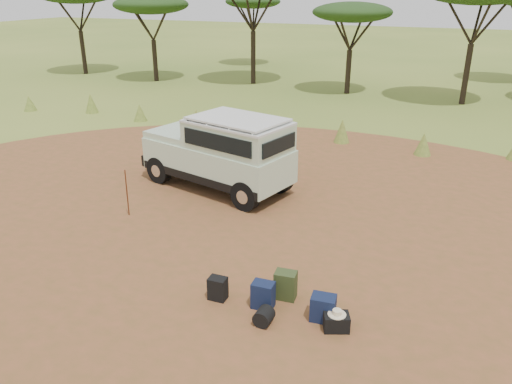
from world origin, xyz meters
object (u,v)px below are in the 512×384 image
at_px(walking_staff, 127,193).
at_px(duffel_navy, 323,308).
at_px(safari_vehicle, 221,154).
at_px(hard_case, 336,322).
at_px(backpack_navy, 263,295).
at_px(backpack_olive, 285,285).
at_px(backpack_black, 218,289).

xyz_separation_m(walking_staff, duffel_navy, (5.77, -2.23, -0.43)).
distance_m(safari_vehicle, hard_case, 7.02).
relative_size(safari_vehicle, duffel_navy, 9.97).
bearing_deg(hard_case, safari_vehicle, 110.56).
bearing_deg(duffel_navy, backpack_navy, 177.85).
xyz_separation_m(safari_vehicle, backpack_navy, (3.32, -4.99, -0.81)).
height_order(walking_staff, backpack_navy, walking_staff).
relative_size(backpack_olive, duffel_navy, 1.16).
height_order(duffel_navy, hard_case, duffel_navy).
xyz_separation_m(walking_staff, backpack_navy, (4.65, -2.29, -0.41)).
height_order(walking_staff, backpack_black, walking_staff).
bearing_deg(walking_staff, backpack_navy, -66.93).
height_order(backpack_olive, hard_case, backpack_olive).
xyz_separation_m(walking_staff, backpack_olive, (4.93, -1.85, -0.39)).
xyz_separation_m(backpack_black, hard_case, (2.30, -0.03, -0.08)).
bearing_deg(duffel_navy, backpack_olive, 150.34).
height_order(backpack_navy, hard_case, backpack_navy).
height_order(safari_vehicle, duffel_navy, safari_vehicle).
distance_m(backpack_navy, hard_case, 1.42).
relative_size(safari_vehicle, backpack_olive, 8.60).
relative_size(backpack_navy, backpack_olive, 0.93).
bearing_deg(backpack_navy, hard_case, -7.04).
xyz_separation_m(backpack_black, backpack_olive, (1.17, 0.53, 0.05)).
height_order(backpack_black, hard_case, backpack_black).
bearing_deg(backpack_black, duffel_navy, 2.75).
bearing_deg(walking_staff, backpack_olive, -61.25).
relative_size(duffel_navy, hard_case, 1.11).
distance_m(duffel_navy, hard_case, 0.35).
bearing_deg(safari_vehicle, duffel_navy, -33.35).
bearing_deg(backpack_navy, safari_vehicle, 121.18).
height_order(safari_vehicle, backpack_black, safari_vehicle).
relative_size(backpack_black, hard_case, 1.05).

